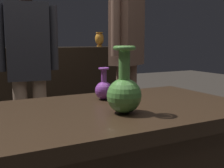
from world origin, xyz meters
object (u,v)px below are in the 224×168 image
at_px(vase_centerpiece, 124,91).
at_px(shelf_vase_far_right, 99,39).
at_px(visitor_near_right, 127,45).
at_px(visitor_center_back, 28,62).
at_px(vase_tall_behind, 104,89).

xyz_separation_m(vase_centerpiece, shelf_vase_far_right, (1.00, 2.33, 0.21)).
xyz_separation_m(vase_centerpiece, visitor_near_right, (0.75, 1.25, 0.15)).
distance_m(vase_centerpiece, visitor_center_back, 1.43).
height_order(vase_tall_behind, shelf_vase_far_right, shelf_vase_far_right).
bearing_deg(visitor_center_back, vase_centerpiece, 99.25).
height_order(vase_centerpiece, visitor_near_right, visitor_near_right).
distance_m(shelf_vase_far_right, visitor_near_right, 1.11).
relative_size(vase_centerpiece, visitor_near_right, 0.14).
bearing_deg(visitor_near_right, vase_tall_behind, 22.41).
bearing_deg(visitor_near_right, shelf_vase_far_right, -135.25).
bearing_deg(shelf_vase_far_right, visitor_near_right, -102.91).
bearing_deg(vase_centerpiece, vase_tall_behind, 80.43).
xyz_separation_m(vase_tall_behind, visitor_center_back, (-0.09, 1.17, 0.04)).
relative_size(vase_centerpiece, visitor_center_back, 0.16).
height_order(shelf_vase_far_right, visitor_center_back, visitor_center_back).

